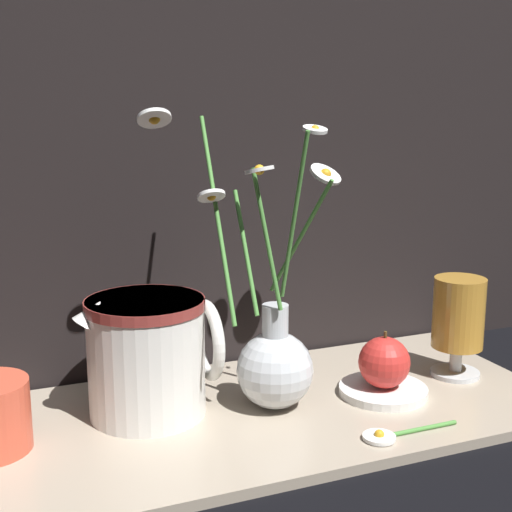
{
  "coord_description": "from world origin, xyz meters",
  "views": [
    {
      "loc": [
        -0.29,
        -0.73,
        0.37
      ],
      "look_at": [
        0.01,
        0.0,
        0.2
      ],
      "focal_mm": 50.0,
      "sensor_mm": 36.0,
      "label": 1
    }
  ],
  "objects_px": {
    "ceramic_pitcher": "(149,352)",
    "tea_glass": "(459,317)",
    "orange_fruit": "(384,362)",
    "vase_with_flowers": "(273,356)"
  },
  "relations": [
    {
      "from": "vase_with_flowers",
      "to": "ceramic_pitcher",
      "type": "xyz_separation_m",
      "value": [
        -0.14,
        0.03,
        0.01
      ]
    },
    {
      "from": "ceramic_pitcher",
      "to": "tea_glass",
      "type": "height_order",
      "value": "ceramic_pitcher"
    },
    {
      "from": "tea_glass",
      "to": "orange_fruit",
      "type": "bearing_deg",
      "value": -171.6
    },
    {
      "from": "ceramic_pitcher",
      "to": "tea_glass",
      "type": "bearing_deg",
      "value": -5.51
    },
    {
      "from": "ceramic_pitcher",
      "to": "tea_glass",
      "type": "distance_m",
      "value": 0.41
    },
    {
      "from": "vase_with_flowers",
      "to": "orange_fruit",
      "type": "bearing_deg",
      "value": -9.27
    },
    {
      "from": "ceramic_pitcher",
      "to": "tea_glass",
      "type": "relative_size",
      "value": 1.22
    },
    {
      "from": "orange_fruit",
      "to": "tea_glass",
      "type": "bearing_deg",
      "value": 8.4
    },
    {
      "from": "ceramic_pitcher",
      "to": "orange_fruit",
      "type": "xyz_separation_m",
      "value": [
        0.28,
        -0.06,
        -0.03
      ]
    },
    {
      "from": "tea_glass",
      "to": "orange_fruit",
      "type": "xyz_separation_m",
      "value": [
        -0.12,
        -0.02,
        -0.04
      ]
    }
  ]
}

